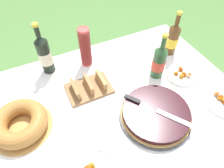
{
  "coord_description": "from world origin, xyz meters",
  "views": [
    {
      "loc": [
        -0.27,
        -0.59,
        1.61
      ],
      "look_at": [
        0.05,
        0.08,
        0.75
      ],
      "focal_mm": 32.0,
      "sensor_mm": 36.0,
      "label": 1
    }
  ],
  "objects_px": {
    "berry_tart": "(156,114)",
    "cider_bottle_amber": "(173,39)",
    "snack_plate_near": "(182,76)",
    "snack_plate_left": "(224,101)",
    "bundt_cake": "(20,123)",
    "cup_stack": "(85,47)",
    "bread_board": "(89,87)",
    "cider_bottle_green": "(159,62)",
    "juice_bottle_red": "(45,55)",
    "serving_knife": "(151,108)"
  },
  "relations": [
    {
      "from": "berry_tart",
      "to": "bundt_cake",
      "type": "relative_size",
      "value": 1.23
    },
    {
      "from": "cider_bottle_green",
      "to": "snack_plate_near",
      "type": "xyz_separation_m",
      "value": [
        0.14,
        -0.09,
        -0.1
      ]
    },
    {
      "from": "cup_stack",
      "to": "bread_board",
      "type": "relative_size",
      "value": 1.03
    },
    {
      "from": "cider_bottle_green",
      "to": "snack_plate_left",
      "type": "height_order",
      "value": "cider_bottle_green"
    },
    {
      "from": "bundt_cake",
      "to": "bread_board",
      "type": "height_order",
      "value": "bundt_cake"
    },
    {
      "from": "snack_plate_near",
      "to": "bread_board",
      "type": "relative_size",
      "value": 0.74
    },
    {
      "from": "berry_tart",
      "to": "snack_plate_near",
      "type": "distance_m",
      "value": 0.36
    },
    {
      "from": "juice_bottle_red",
      "to": "snack_plate_left",
      "type": "xyz_separation_m",
      "value": [
        0.83,
        -0.68,
        -0.12
      ]
    },
    {
      "from": "bread_board",
      "to": "cup_stack",
      "type": "bearing_deg",
      "value": 72.26
    },
    {
      "from": "cider_bottle_amber",
      "to": "juice_bottle_red",
      "type": "xyz_separation_m",
      "value": [
        -0.81,
        0.19,
        0.02
      ]
    },
    {
      "from": "cider_bottle_green",
      "to": "bundt_cake",
      "type": "bearing_deg",
      "value": -178.52
    },
    {
      "from": "serving_knife",
      "to": "cider_bottle_amber",
      "type": "xyz_separation_m",
      "value": [
        0.4,
        0.38,
        0.05
      ]
    },
    {
      "from": "snack_plate_near",
      "to": "snack_plate_left",
      "type": "distance_m",
      "value": 0.28
    },
    {
      "from": "juice_bottle_red",
      "to": "berry_tart",
      "type": "bearing_deg",
      "value": -54.5
    },
    {
      "from": "snack_plate_near",
      "to": "bread_board",
      "type": "height_order",
      "value": "bread_board"
    },
    {
      "from": "cider_bottle_amber",
      "to": "snack_plate_near",
      "type": "distance_m",
      "value": 0.26
    },
    {
      "from": "cup_stack",
      "to": "berry_tart",
      "type": "bearing_deg",
      "value": -72.01
    },
    {
      "from": "berry_tart",
      "to": "cider_bottle_amber",
      "type": "height_order",
      "value": "cider_bottle_amber"
    },
    {
      "from": "juice_bottle_red",
      "to": "bread_board",
      "type": "relative_size",
      "value": 1.32
    },
    {
      "from": "bundt_cake",
      "to": "snack_plate_near",
      "type": "height_order",
      "value": "bundt_cake"
    },
    {
      "from": "cup_stack",
      "to": "snack_plate_left",
      "type": "relative_size",
      "value": 1.11
    },
    {
      "from": "serving_knife",
      "to": "snack_plate_near",
      "type": "distance_m",
      "value": 0.37
    },
    {
      "from": "serving_knife",
      "to": "cup_stack",
      "type": "relative_size",
      "value": 1.2
    },
    {
      "from": "bundt_cake",
      "to": "serving_knife",
      "type": "bearing_deg",
      "value": -18.72
    },
    {
      "from": "cider_bottle_green",
      "to": "snack_plate_left",
      "type": "relative_size",
      "value": 1.28
    },
    {
      "from": "snack_plate_near",
      "to": "snack_plate_left",
      "type": "xyz_separation_m",
      "value": [
        0.09,
        -0.26,
        -0.0
      ]
    },
    {
      "from": "berry_tart",
      "to": "cider_bottle_amber",
      "type": "xyz_separation_m",
      "value": [
        0.39,
        0.41,
        0.09
      ]
    },
    {
      "from": "serving_knife",
      "to": "bread_board",
      "type": "height_order",
      "value": "bread_board"
    },
    {
      "from": "berry_tart",
      "to": "cup_stack",
      "type": "bearing_deg",
      "value": 107.99
    },
    {
      "from": "cider_bottle_green",
      "to": "bread_board",
      "type": "xyz_separation_m",
      "value": [
        -0.43,
        0.07,
        -0.09
      ]
    },
    {
      "from": "berry_tart",
      "to": "cider_bottle_green",
      "type": "height_order",
      "value": "cider_bottle_green"
    },
    {
      "from": "bundt_cake",
      "to": "cup_stack",
      "type": "bearing_deg",
      "value": 33.36
    },
    {
      "from": "cider_bottle_amber",
      "to": "serving_knife",
      "type": "bearing_deg",
      "value": -136.56
    },
    {
      "from": "serving_knife",
      "to": "bundt_cake",
      "type": "distance_m",
      "value": 0.67
    },
    {
      "from": "cider_bottle_amber",
      "to": "snack_plate_near",
      "type": "xyz_separation_m",
      "value": [
        -0.07,
        -0.23,
        -0.1
      ]
    },
    {
      "from": "berry_tart",
      "to": "bread_board",
      "type": "height_order",
      "value": "bread_board"
    },
    {
      "from": "snack_plate_left",
      "to": "snack_plate_near",
      "type": "bearing_deg",
      "value": 109.32
    },
    {
      "from": "cider_bottle_green",
      "to": "snack_plate_left",
      "type": "bearing_deg",
      "value": -56.73
    },
    {
      "from": "cup_stack",
      "to": "cider_bottle_amber",
      "type": "distance_m",
      "value": 0.58
    },
    {
      "from": "bundt_cake",
      "to": "bread_board",
      "type": "bearing_deg",
      "value": 12.69
    },
    {
      "from": "cup_stack",
      "to": "bread_board",
      "type": "bearing_deg",
      "value": -107.74
    },
    {
      "from": "serving_knife",
      "to": "juice_bottle_red",
      "type": "bearing_deg",
      "value": -179.51
    },
    {
      "from": "berry_tart",
      "to": "bread_board",
      "type": "bearing_deg",
      "value": 127.11
    },
    {
      "from": "snack_plate_near",
      "to": "bundt_cake",
      "type": "bearing_deg",
      "value": 176.15
    },
    {
      "from": "juice_bottle_red",
      "to": "bread_board",
      "type": "xyz_separation_m",
      "value": [
        0.17,
        -0.26,
        -0.11
      ]
    },
    {
      "from": "cup_stack",
      "to": "cider_bottle_green",
      "type": "distance_m",
      "value": 0.46
    },
    {
      "from": "juice_bottle_red",
      "to": "bread_board",
      "type": "distance_m",
      "value": 0.33
    },
    {
      "from": "cider_bottle_amber",
      "to": "juice_bottle_red",
      "type": "height_order",
      "value": "juice_bottle_red"
    },
    {
      "from": "cup_stack",
      "to": "snack_plate_left",
      "type": "distance_m",
      "value": 0.87
    },
    {
      "from": "cider_bottle_amber",
      "to": "cup_stack",
      "type": "bearing_deg",
      "value": 165.84
    }
  ]
}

